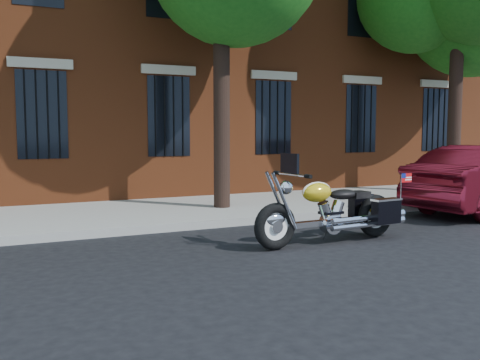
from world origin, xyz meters
name	(u,v)px	position (x,y,z in m)	size (l,w,h in m)	color
ground	(264,239)	(0.00, 0.00, 0.00)	(120.00, 120.00, 0.00)	black
curb	(230,222)	(0.00, 1.38, 0.07)	(40.00, 0.16, 0.15)	gray
sidewalk	(195,210)	(0.00, 3.26, 0.07)	(40.00, 3.60, 0.15)	gray
building	(120,4)	(0.00, 10.06, 6.00)	(26.00, 10.08, 12.00)	brown
motorcycle	(336,212)	(0.94, -0.75, 0.50)	(2.96, 0.95, 1.48)	black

